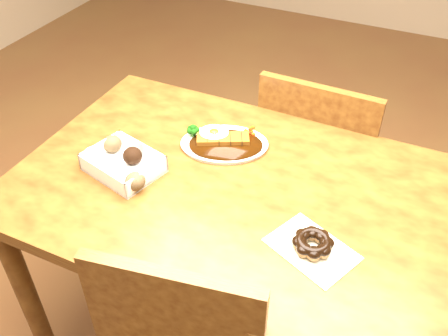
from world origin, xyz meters
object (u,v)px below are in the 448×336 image
at_px(chair_far, 319,163).
at_px(pon_de_ring, 313,244).
at_px(table, 232,212).
at_px(katsu_curry_plate, 223,142).
at_px(donut_box, 121,162).

xyz_separation_m(chair_far, pon_de_ring, (0.15, -0.66, 0.29)).
bearing_deg(table, katsu_curry_plate, 123.53).
height_order(chair_far, katsu_curry_plate, chair_far).
bearing_deg(chair_far, donut_box, 56.37).
relative_size(katsu_curry_plate, donut_box, 1.30).
distance_m(table, katsu_curry_plate, 0.22).
xyz_separation_m(donut_box, pon_de_ring, (0.57, -0.06, -0.01)).
bearing_deg(katsu_curry_plate, chair_far, 60.18).
xyz_separation_m(table, donut_box, (-0.31, -0.07, 0.13)).
relative_size(chair_far, donut_box, 3.69).
relative_size(table, katsu_curry_plate, 3.91).
xyz_separation_m(katsu_curry_plate, donut_box, (-0.21, -0.23, 0.01)).
distance_m(table, chair_far, 0.57).
xyz_separation_m(table, pon_de_ring, (0.26, -0.13, 0.12)).
height_order(katsu_curry_plate, pon_de_ring, katsu_curry_plate).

